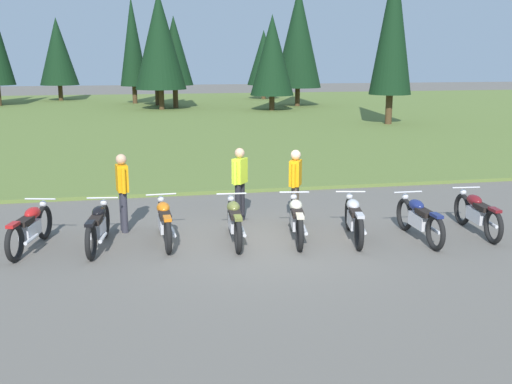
{
  "coord_description": "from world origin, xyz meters",
  "views": [
    {
      "loc": [
        -2.43,
        -11.27,
        3.64
      ],
      "look_at": [
        0.0,
        0.6,
        0.9
      ],
      "focal_mm": 42.06,
      "sensor_mm": 36.0,
      "label": 1
    }
  ],
  "objects_px": {
    "motorcycle_silver": "(354,218)",
    "rider_near_row_end": "(295,182)",
    "motorcycle_red": "(30,227)",
    "rider_checking_bike": "(240,180)",
    "motorcycle_orange": "(164,221)",
    "rider_in_hivis_vest": "(123,188)",
    "motorcycle_maroon": "(477,213)",
    "motorcycle_navy": "(419,219)",
    "motorcycle_olive": "(234,221)",
    "motorcycle_black": "(98,226)",
    "motorcycle_cream": "(297,219)"
  },
  "relations": [
    {
      "from": "motorcycle_red",
      "to": "motorcycle_navy",
      "type": "relative_size",
      "value": 0.98
    },
    {
      "from": "motorcycle_red",
      "to": "motorcycle_navy",
      "type": "xyz_separation_m",
      "value": [
        7.63,
        -0.91,
        0.0
      ]
    },
    {
      "from": "motorcycle_black",
      "to": "motorcycle_cream",
      "type": "distance_m",
      "value": 3.92
    },
    {
      "from": "motorcycle_navy",
      "to": "motorcycle_silver",
      "type": "bearing_deg",
      "value": 167.64
    },
    {
      "from": "motorcycle_red",
      "to": "motorcycle_black",
      "type": "height_order",
      "value": "same"
    },
    {
      "from": "rider_in_hivis_vest",
      "to": "motorcycle_black",
      "type": "bearing_deg",
      "value": -114.32
    },
    {
      "from": "motorcycle_orange",
      "to": "motorcycle_maroon",
      "type": "xyz_separation_m",
      "value": [
        6.47,
        -0.66,
        0.0
      ]
    },
    {
      "from": "motorcycle_orange",
      "to": "rider_in_hivis_vest",
      "type": "relative_size",
      "value": 1.26
    },
    {
      "from": "motorcycle_navy",
      "to": "rider_checking_bike",
      "type": "bearing_deg",
      "value": 147.47
    },
    {
      "from": "rider_in_hivis_vest",
      "to": "motorcycle_navy",
      "type": "bearing_deg",
      "value": -16.89
    },
    {
      "from": "motorcycle_cream",
      "to": "motorcycle_maroon",
      "type": "relative_size",
      "value": 0.99
    },
    {
      "from": "motorcycle_olive",
      "to": "motorcycle_navy",
      "type": "distance_m",
      "value": 3.75
    },
    {
      "from": "rider_near_row_end",
      "to": "motorcycle_red",
      "type": "bearing_deg",
      "value": -172.63
    },
    {
      "from": "motorcycle_black",
      "to": "rider_in_hivis_vest",
      "type": "height_order",
      "value": "rider_in_hivis_vest"
    },
    {
      "from": "motorcycle_navy",
      "to": "motorcycle_orange",
      "type": "bearing_deg",
      "value": 170.85
    },
    {
      "from": "motorcycle_maroon",
      "to": "motorcycle_navy",
      "type": "bearing_deg",
      "value": -173.52
    },
    {
      "from": "motorcycle_orange",
      "to": "motorcycle_navy",
      "type": "xyz_separation_m",
      "value": [
        5.08,
        -0.82,
        0.0
      ]
    },
    {
      "from": "motorcycle_orange",
      "to": "rider_checking_bike",
      "type": "distance_m",
      "value": 2.25
    },
    {
      "from": "rider_near_row_end",
      "to": "motorcycle_maroon",
      "type": "bearing_deg",
      "value": -22.21
    },
    {
      "from": "motorcycle_maroon",
      "to": "rider_checking_bike",
      "type": "distance_m",
      "value": 5.13
    },
    {
      "from": "motorcycle_black",
      "to": "motorcycle_olive",
      "type": "distance_m",
      "value": 2.66
    },
    {
      "from": "motorcycle_red",
      "to": "motorcycle_maroon",
      "type": "relative_size",
      "value": 0.98
    },
    {
      "from": "motorcycle_orange",
      "to": "rider_in_hivis_vest",
      "type": "xyz_separation_m",
      "value": [
        -0.8,
        0.97,
        0.51
      ]
    },
    {
      "from": "motorcycle_silver",
      "to": "rider_in_hivis_vest",
      "type": "xyz_separation_m",
      "value": [
        -4.59,
        1.5,
        0.51
      ]
    },
    {
      "from": "motorcycle_silver",
      "to": "rider_near_row_end",
      "type": "relative_size",
      "value": 1.24
    },
    {
      "from": "motorcycle_black",
      "to": "motorcycle_navy",
      "type": "relative_size",
      "value": 1.0
    },
    {
      "from": "motorcycle_red",
      "to": "motorcycle_silver",
      "type": "relative_size",
      "value": 1.0
    },
    {
      "from": "motorcycle_orange",
      "to": "rider_in_hivis_vest",
      "type": "bearing_deg",
      "value": 129.69
    },
    {
      "from": "motorcycle_cream",
      "to": "rider_near_row_end",
      "type": "distance_m",
      "value": 1.28
    },
    {
      "from": "motorcycle_cream",
      "to": "rider_checking_bike",
      "type": "distance_m",
      "value": 1.93
    },
    {
      "from": "motorcycle_silver",
      "to": "rider_checking_bike",
      "type": "bearing_deg",
      "value": 137.87
    },
    {
      "from": "motorcycle_maroon",
      "to": "rider_in_hivis_vest",
      "type": "xyz_separation_m",
      "value": [
        -7.27,
        1.63,
        0.51
      ]
    },
    {
      "from": "rider_checking_bike",
      "to": "rider_near_row_end",
      "type": "bearing_deg",
      "value": -23.71
    },
    {
      "from": "rider_checking_bike",
      "to": "rider_in_hivis_vest",
      "type": "height_order",
      "value": "same"
    },
    {
      "from": "motorcycle_red",
      "to": "motorcycle_maroon",
      "type": "distance_m",
      "value": 9.05
    },
    {
      "from": "motorcycle_silver",
      "to": "motorcycle_navy",
      "type": "bearing_deg",
      "value": -12.36
    },
    {
      "from": "motorcycle_navy",
      "to": "motorcycle_cream",
      "type": "bearing_deg",
      "value": 169.09
    },
    {
      "from": "rider_checking_bike",
      "to": "rider_in_hivis_vest",
      "type": "relative_size",
      "value": 1.0
    },
    {
      "from": "motorcycle_black",
      "to": "motorcycle_olive",
      "type": "height_order",
      "value": "same"
    },
    {
      "from": "rider_near_row_end",
      "to": "rider_in_hivis_vest",
      "type": "height_order",
      "value": "same"
    },
    {
      "from": "motorcycle_silver",
      "to": "rider_near_row_end",
      "type": "distance_m",
      "value": 1.67
    },
    {
      "from": "motorcycle_black",
      "to": "motorcycle_cream",
      "type": "height_order",
      "value": "same"
    },
    {
      "from": "motorcycle_maroon",
      "to": "rider_in_hivis_vest",
      "type": "relative_size",
      "value": 1.26
    },
    {
      "from": "rider_checking_bike",
      "to": "motorcycle_olive",
      "type": "bearing_deg",
      "value": -104.08
    },
    {
      "from": "motorcycle_cream",
      "to": "motorcycle_navy",
      "type": "height_order",
      "value": "same"
    },
    {
      "from": "motorcycle_maroon",
      "to": "rider_in_hivis_vest",
      "type": "bearing_deg",
      "value": 167.38
    },
    {
      "from": "motorcycle_black",
      "to": "rider_near_row_end",
      "type": "relative_size",
      "value": 1.25
    },
    {
      "from": "motorcycle_olive",
      "to": "rider_in_hivis_vest",
      "type": "relative_size",
      "value": 1.26
    },
    {
      "from": "motorcycle_silver",
      "to": "rider_checking_bike",
      "type": "relative_size",
      "value": 1.24
    },
    {
      "from": "motorcycle_red",
      "to": "rider_checking_bike",
      "type": "relative_size",
      "value": 1.24
    }
  ]
}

